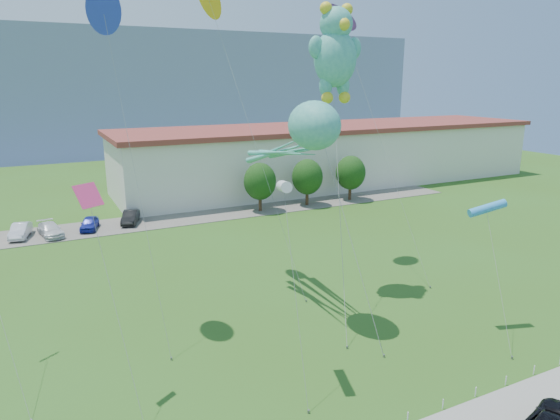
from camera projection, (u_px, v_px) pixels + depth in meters
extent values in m
plane|color=#325818|center=(370.00, 411.00, 22.05)|extent=(160.00, 160.00, 0.00)
cube|color=#59544C|center=(170.00, 219.00, 52.36)|extent=(70.00, 6.00, 0.06)
cube|color=slate|center=(79.00, 87.00, 122.86)|extent=(160.00, 50.00, 25.00)
cube|color=beige|center=(334.00, 156.00, 70.42)|extent=(60.00, 14.00, 7.60)
cube|color=maroon|center=(335.00, 127.00, 69.39)|extent=(61.00, 15.00, 0.60)
cylinder|color=white|center=(408.00, 417.00, 21.29)|extent=(0.05, 0.05, 0.50)
cylinder|color=white|center=(443.00, 404.00, 22.16)|extent=(0.05, 0.05, 0.50)
cylinder|color=white|center=(476.00, 392.00, 23.02)|extent=(0.05, 0.05, 0.50)
cylinder|color=white|center=(506.00, 381.00, 23.88)|extent=(0.05, 0.05, 0.50)
cylinder|color=white|center=(534.00, 370.00, 24.74)|extent=(0.05, 0.05, 0.50)
cylinder|color=white|center=(560.00, 360.00, 25.61)|extent=(0.05, 0.05, 0.50)
cylinder|color=#3F2B19|center=(260.00, 202.00, 55.54)|extent=(0.36, 0.36, 2.20)
ellipsoid|color=#14380F|center=(260.00, 181.00, 54.96)|extent=(3.60, 3.60, 4.14)
cylinder|color=#3F2B19|center=(307.00, 196.00, 58.13)|extent=(0.36, 0.36, 2.20)
ellipsoid|color=#14380F|center=(307.00, 177.00, 57.55)|extent=(3.60, 3.60, 4.14)
cylinder|color=#3F2B19|center=(350.00, 191.00, 60.72)|extent=(0.36, 0.36, 2.20)
ellipsoid|color=#14380F|center=(351.00, 173.00, 60.14)|extent=(3.60, 3.60, 4.14)
imported|color=silver|center=(20.00, 231.00, 46.17)|extent=(2.16, 4.11, 1.29)
imported|color=silver|center=(50.00, 230.00, 46.59)|extent=(2.47, 4.44, 1.22)
imported|color=#1C269C|center=(89.00, 223.00, 48.64)|extent=(2.38, 3.86, 1.23)
imported|color=black|center=(130.00, 217.00, 50.75)|extent=(2.58, 4.14, 1.29)
ellipsoid|color=teal|center=(314.00, 125.00, 27.51)|extent=(2.72, 3.54, 2.72)
sphere|color=white|center=(317.00, 122.00, 26.30)|extent=(0.43, 0.43, 0.43)
sphere|color=white|center=(332.00, 121.00, 26.72)|extent=(0.43, 0.43, 0.43)
cylinder|color=slate|center=(384.00, 356.00, 26.34)|extent=(0.10, 0.10, 0.16)
cylinder|color=gray|center=(353.00, 247.00, 26.58)|extent=(1.36, 4.45, 10.83)
ellipsoid|color=teal|center=(335.00, 59.00, 31.74)|extent=(2.86, 2.43, 3.57)
sphere|color=teal|center=(336.00, 24.00, 31.21)|extent=(2.09, 2.09, 2.09)
sphere|color=yellow|center=(326.00, 8.00, 30.66)|extent=(0.77, 0.77, 0.77)
sphere|color=yellow|center=(347.00, 10.00, 31.32)|extent=(0.77, 0.77, 0.77)
sphere|color=yellow|center=(344.00, 24.00, 30.48)|extent=(0.77, 0.77, 0.77)
ellipsoid|color=teal|center=(316.00, 47.00, 30.96)|extent=(0.99, 0.70, 1.38)
ellipsoid|color=teal|center=(354.00, 48.00, 32.19)|extent=(0.99, 0.70, 1.38)
ellipsoid|color=teal|center=(326.00, 85.00, 31.87)|extent=(0.88, 0.77, 1.43)
ellipsoid|color=teal|center=(343.00, 85.00, 32.44)|extent=(0.88, 0.77, 1.43)
sphere|color=yellow|center=(327.00, 98.00, 31.87)|extent=(0.77, 0.77, 0.77)
sphere|color=yellow|center=(344.00, 97.00, 32.44)|extent=(0.77, 0.77, 0.77)
cylinder|color=slate|center=(347.00, 347.00, 27.19)|extent=(0.10, 0.10, 0.16)
cylinder|color=gray|center=(340.00, 213.00, 29.79)|extent=(3.78, 7.91, 12.75)
cone|color=purple|center=(341.00, 17.00, 36.97)|extent=(1.80, 1.33, 1.33)
cylinder|color=slate|center=(430.00, 287.00, 35.09)|extent=(0.10, 0.10, 0.16)
cylinder|color=gray|center=(384.00, 149.00, 36.04)|extent=(2.45, 8.84, 18.39)
cylinder|color=slate|center=(306.00, 301.00, 32.93)|extent=(0.10, 0.10, 0.16)
cylinder|color=gray|center=(257.00, 147.00, 33.48)|extent=(3.15, 8.54, 19.37)
cylinder|color=silver|center=(284.00, 186.00, 22.36)|extent=(0.50, 2.25, 0.87)
cylinder|color=slate|center=(308.00, 412.00, 21.92)|extent=(0.10, 0.10, 0.16)
cylinder|color=gray|center=(296.00, 299.00, 22.15)|extent=(0.37, 3.13, 9.23)
cube|color=#F83776|center=(88.00, 195.00, 21.14)|extent=(1.29, 1.29, 0.86)
cylinder|color=gray|center=(117.00, 314.00, 20.86)|extent=(1.03, 3.93, 9.11)
cone|color=#2A37F0|center=(104.00, 10.00, 25.85)|extent=(1.80, 1.33, 1.33)
cylinder|color=slate|center=(171.00, 359.00, 26.08)|extent=(0.10, 0.10, 0.16)
cylinder|color=gray|center=(138.00, 186.00, 25.98)|extent=(1.20, 5.47, 17.36)
cylinder|color=#2E8ED3|center=(487.00, 208.00, 28.31)|extent=(0.50, 2.25, 0.87)
cylinder|color=slate|center=(512.00, 358.00, 26.18)|extent=(0.10, 0.10, 0.16)
cylinder|color=gray|center=(499.00, 281.00, 27.26)|extent=(1.46, 3.83, 6.81)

